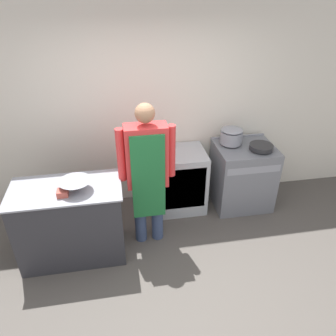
% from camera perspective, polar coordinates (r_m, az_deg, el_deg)
% --- Properties ---
extents(ground_plane, '(14.00, 14.00, 0.00)m').
position_cam_1_polar(ground_plane, '(3.60, 1.36, -22.61)').
color(ground_plane, '#4C4742').
extents(wall_back, '(8.00, 0.05, 2.70)m').
position_cam_1_polar(wall_back, '(4.35, -3.42, 10.07)').
color(wall_back, silver).
rests_on(wall_back, ground_plane).
extents(prep_counter, '(1.19, 0.64, 0.93)m').
position_cam_1_polar(prep_counter, '(3.91, -16.49, -9.03)').
color(prep_counter, '#2D2D33').
rests_on(prep_counter, ground_plane).
extents(stove, '(0.77, 0.67, 0.92)m').
position_cam_1_polar(stove, '(4.69, 12.79, -1.31)').
color(stove, slate).
rests_on(stove, ground_plane).
extents(fridge_unit, '(0.68, 0.59, 0.87)m').
position_cam_1_polar(fridge_unit, '(4.51, 2.02, -2.13)').
color(fridge_unit, '#A8ADB2').
rests_on(fridge_unit, ground_plane).
extents(person_cook, '(0.64, 0.24, 1.78)m').
position_cam_1_polar(person_cook, '(3.64, -3.66, -0.22)').
color(person_cook, '#38476B').
rests_on(person_cook, ground_plane).
extents(mixing_bowl, '(0.34, 0.34, 0.12)m').
position_cam_1_polar(mixing_bowl, '(3.54, -15.81, -2.95)').
color(mixing_bowl, gray).
rests_on(mixing_bowl, prep_counter).
extents(plastic_tub, '(0.11, 0.11, 0.07)m').
position_cam_1_polar(plastic_tub, '(3.51, -17.88, -4.15)').
color(plastic_tub, '#B24C3F').
rests_on(plastic_tub, prep_counter).
extents(stock_pot, '(0.29, 0.29, 0.21)m').
position_cam_1_polar(stock_pot, '(4.45, 11.01, 5.57)').
color(stock_pot, gray).
rests_on(stock_pot, stove).
extents(saute_pan, '(0.31, 0.31, 0.06)m').
position_cam_1_polar(saute_pan, '(4.42, 15.93, 3.57)').
color(saute_pan, '#262628').
rests_on(saute_pan, stove).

